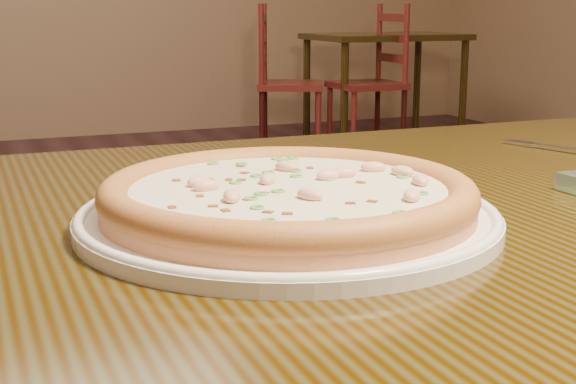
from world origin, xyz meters
name	(u,v)px	position (x,y,z in m)	size (l,w,h in m)	color
hero_table	(379,296)	(-0.10, -0.81, 0.65)	(1.20, 0.80, 0.75)	black
plate	(288,216)	(-0.22, -0.86, 0.76)	(0.37, 0.37, 0.02)	white
pizza	(288,195)	(-0.22, -0.86, 0.78)	(0.33, 0.33, 0.03)	tan
fork	(567,150)	(0.25, -0.66, 0.75)	(0.07, 0.17, 0.00)	silver
bg_table_right	(385,48)	(2.25, 3.42, 0.65)	(1.00, 0.70, 0.75)	black
chair_c	(282,84)	(1.48, 3.38, 0.44)	(0.55, 0.55, 0.95)	#542118
chair_d	(374,83)	(2.05, 3.19, 0.44)	(0.42, 0.42, 0.95)	#542118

